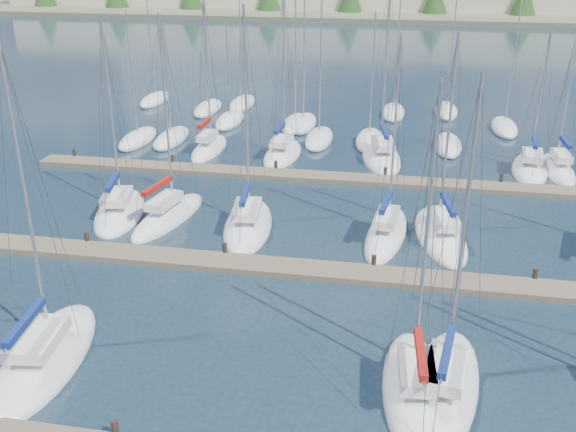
% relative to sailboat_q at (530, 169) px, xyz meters
% --- Properties ---
extents(ground, '(400.00, 400.00, 0.00)m').
position_rel_sailboat_q_xyz_m(ground, '(-14.49, 25.56, -0.17)').
color(ground, '#203140').
rests_on(ground, ground).
extents(dock_mid, '(44.00, 1.93, 1.10)m').
position_rel_sailboat_q_xyz_m(dock_mid, '(-14.49, -18.43, -0.02)').
color(dock_mid, '#6B5E4C').
rests_on(dock_mid, ground).
extents(dock_far, '(44.00, 1.93, 1.10)m').
position_rel_sailboat_q_xyz_m(dock_far, '(-14.49, -4.43, -0.02)').
color(dock_far, '#6B5E4C').
rests_on(dock_far, ground).
extents(sailboat_q, '(3.52, 7.57, 10.82)m').
position_rel_sailboat_q_xyz_m(sailboat_q, '(0.00, 0.00, 0.00)').
color(sailboat_q, white).
rests_on(sailboat_q, ground).
extents(sailboat_p, '(4.10, 9.01, 14.60)m').
position_rel_sailboat_q_xyz_m(sailboat_p, '(-10.97, 0.96, 0.01)').
color(sailboat_p, white).
rests_on(sailboat_p, ground).
extents(sailboat_k, '(3.06, 8.07, 12.15)m').
position_rel_sailboat_q_xyz_m(sailboat_k, '(-10.01, -13.29, 0.02)').
color(sailboat_k, white).
rests_on(sailboat_k, ground).
extents(sailboat_i, '(3.55, 8.05, 12.87)m').
position_rel_sailboat_q_xyz_m(sailboat_i, '(-23.29, -13.22, 0.02)').
color(sailboat_i, white).
rests_on(sailboat_i, ground).
extents(sailboat_e, '(3.81, 8.29, 12.79)m').
position_rel_sailboat_q_xyz_m(sailboat_e, '(-7.26, -26.87, 0.01)').
color(sailboat_e, white).
rests_on(sailboat_e, ground).
extents(sailboat_l, '(3.85, 8.36, 12.28)m').
position_rel_sailboat_q_xyz_m(sailboat_l, '(-6.91, -12.91, 0.00)').
color(sailboat_l, white).
rests_on(sailboat_l, ground).
extents(sailboat_c, '(3.98, 8.49, 13.64)m').
position_rel_sailboat_q_xyz_m(sailboat_c, '(-23.25, -27.82, 0.00)').
color(sailboat_c, white).
rests_on(sailboat_c, ground).
extents(sailboat_j, '(3.77, 8.27, 13.45)m').
position_rel_sailboat_q_xyz_m(sailboat_j, '(-18.18, -13.55, 0.01)').
color(sailboat_j, white).
rests_on(sailboat_j, ground).
extents(sailboat_h, '(4.32, 7.82, 12.56)m').
position_rel_sailboat_q_xyz_m(sailboat_h, '(-26.53, -13.10, 0.00)').
color(sailboat_h, white).
rests_on(sailboat_h, ground).
extents(sailboat_r, '(2.23, 7.19, 11.98)m').
position_rel_sailboat_q_xyz_m(sailboat_r, '(2.00, 0.25, 0.02)').
color(sailboat_r, white).
rests_on(sailboat_r, ground).
extents(sailboat_o, '(2.93, 7.25, 13.50)m').
position_rel_sailboat_q_xyz_m(sailboat_o, '(-18.72, 0.22, 0.02)').
color(sailboat_o, white).
rests_on(sailboat_o, ground).
extents(sailboat_n, '(2.19, 6.99, 12.80)m').
position_rel_sailboat_q_xyz_m(sailboat_n, '(-24.84, 0.52, 0.03)').
color(sailboat_n, white).
rests_on(sailboat_n, ground).
extents(sailboat_d, '(2.86, 7.76, 12.62)m').
position_rel_sailboat_q_xyz_m(sailboat_d, '(-8.39, -27.19, 0.01)').
color(sailboat_d, white).
rests_on(sailboat_d, ground).
extents(distant_boats, '(36.93, 20.75, 13.30)m').
position_rel_sailboat_q_xyz_m(distant_boats, '(-18.83, 9.32, 0.12)').
color(distant_boats, '#9EA0A5').
rests_on(distant_boats, ground).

